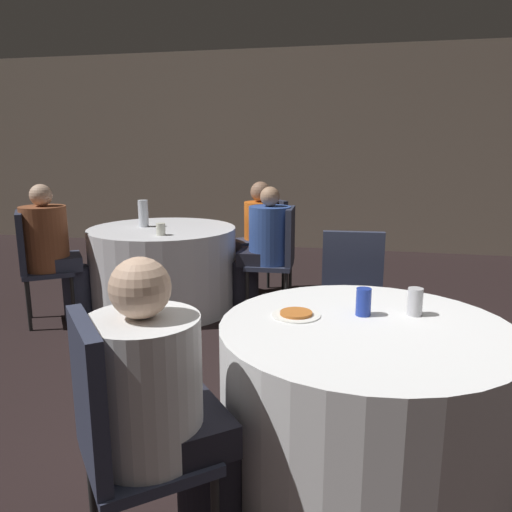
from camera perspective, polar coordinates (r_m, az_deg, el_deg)
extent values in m
plane|color=black|center=(2.61, 15.44, -22.42)|extent=(16.00, 16.00, 0.00)
cube|color=gray|center=(7.26, 14.05, 11.55)|extent=(16.00, 0.06, 2.80)
cylinder|color=white|center=(2.29, 12.07, -16.58)|extent=(1.23, 1.23, 0.75)
cylinder|color=silver|center=(4.67, -10.50, -1.34)|extent=(1.33, 1.33, 0.75)
cube|color=#2D3347|center=(3.11, 10.92, -7.16)|extent=(0.43, 0.43, 0.04)
cube|color=#2D3347|center=(3.21, 10.96, -1.59)|extent=(0.38, 0.08, 0.49)
cylinder|color=black|center=(3.05, 14.16, -12.36)|extent=(0.03, 0.03, 0.42)
cylinder|color=black|center=(3.03, 7.62, -12.25)|extent=(0.03, 0.03, 0.42)
cylinder|color=black|center=(3.36, 13.55, -9.94)|extent=(0.03, 0.03, 0.42)
cylinder|color=black|center=(3.35, 7.66, -9.82)|extent=(0.03, 0.03, 0.42)
cube|color=#2D3347|center=(1.87, -12.15, -21.38)|extent=(0.56, 0.56, 0.04)
cube|color=#2D3347|center=(1.71, -18.59, -14.94)|extent=(0.28, 0.32, 0.49)
cylinder|color=black|center=(2.17, -8.50, -23.20)|extent=(0.03, 0.03, 0.42)
cylinder|color=black|center=(2.11, -18.12, -24.93)|extent=(0.03, 0.03, 0.42)
cube|color=#2D3347|center=(4.98, 0.51, 0.50)|extent=(0.56, 0.56, 0.04)
cube|color=#2D3347|center=(5.01, 2.39, 3.67)|extent=(0.27, 0.33, 0.49)
cylinder|color=black|center=(4.81, -0.48, -2.74)|extent=(0.03, 0.03, 0.42)
cylinder|color=black|center=(5.11, -2.03, -1.82)|extent=(0.03, 0.03, 0.42)
cylinder|color=black|center=(4.95, 3.12, -2.30)|extent=(0.03, 0.03, 0.42)
cylinder|color=black|center=(5.25, 1.40, -1.44)|extent=(0.03, 0.03, 0.42)
cube|color=#2D3347|center=(4.42, 1.55, -1.03)|extent=(0.42, 0.42, 0.04)
cube|color=#2D3347|center=(4.35, 3.93, 2.30)|extent=(0.07, 0.38, 0.49)
cylinder|color=black|center=(4.35, -1.00, -4.41)|extent=(0.03, 0.03, 0.42)
cylinder|color=black|center=(4.67, -0.25, -3.21)|extent=(0.03, 0.03, 0.42)
cylinder|color=black|center=(4.30, 3.48, -4.61)|extent=(0.03, 0.03, 0.42)
cylinder|color=black|center=(4.63, 3.91, -3.39)|extent=(0.03, 0.03, 0.42)
cube|color=#2D3347|center=(4.54, -22.68, -1.65)|extent=(0.56, 0.56, 0.04)
cube|color=#2D3347|center=(4.49, -25.25, 1.45)|extent=(0.26, 0.34, 0.49)
cylinder|color=black|center=(4.77, -20.47, -3.69)|extent=(0.03, 0.03, 0.42)
cylinder|color=black|center=(4.44, -20.17, -4.83)|extent=(0.03, 0.03, 0.42)
cylinder|color=black|center=(4.76, -24.55, -4.05)|extent=(0.03, 0.03, 0.42)
cylinder|color=black|center=(4.44, -24.56, -5.22)|extent=(0.03, 0.03, 0.42)
cylinder|color=#33384C|center=(4.94, -1.81, -2.10)|extent=(0.24, 0.24, 0.46)
cube|color=#33384C|center=(4.92, -0.65, 1.19)|extent=(0.44, 0.44, 0.12)
cylinder|color=orange|center=(4.93, 0.52, 3.44)|extent=(0.32, 0.32, 0.48)
sphere|color=#997056|center=(4.89, 0.52, 7.35)|extent=(0.20, 0.20, 0.20)
cylinder|color=#33384C|center=(4.60, -19.72, -3.95)|extent=(0.24, 0.24, 0.46)
cube|color=#33384C|center=(4.53, -21.37, -0.67)|extent=(0.47, 0.47, 0.12)
cylinder|color=brown|center=(4.49, -22.98, 1.89)|extent=(0.37, 0.37, 0.53)
sphere|color=#DBB293|center=(4.44, -23.37, 6.40)|extent=(0.18, 0.18, 0.18)
cylinder|color=black|center=(2.05, -5.32, -24.97)|extent=(0.24, 0.24, 0.46)
cube|color=black|center=(1.86, -8.81, -18.91)|extent=(0.48, 0.48, 0.12)
cylinder|color=white|center=(1.74, -12.55, -14.30)|extent=(0.38, 0.38, 0.48)
sphere|color=#DBB293|center=(1.62, -13.11, -3.57)|extent=(0.20, 0.20, 0.20)
cylinder|color=black|center=(4.51, -1.24, -3.51)|extent=(0.24, 0.24, 0.46)
cube|color=black|center=(4.42, 0.15, -0.09)|extent=(0.34, 0.36, 0.12)
cylinder|color=#33519E|center=(4.37, 1.57, 2.42)|extent=(0.36, 0.36, 0.50)
sphere|color=tan|center=(4.32, 1.60, 6.81)|extent=(0.17, 0.17, 0.17)
cylinder|color=white|center=(2.20, 4.61, -6.74)|extent=(0.21, 0.21, 0.01)
cylinder|color=#BC6628|center=(2.20, 4.61, -6.52)|extent=(0.14, 0.14, 0.01)
cylinder|color=#1E38A5|center=(2.23, 12.19, -5.15)|extent=(0.07, 0.07, 0.12)
cylinder|color=silver|center=(2.29, 17.72, -5.00)|extent=(0.07, 0.07, 0.12)
cylinder|color=silver|center=(4.68, -12.76, 4.77)|extent=(0.09, 0.09, 0.24)
cylinder|color=silver|center=(4.21, -10.83, 3.02)|extent=(0.08, 0.08, 0.10)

